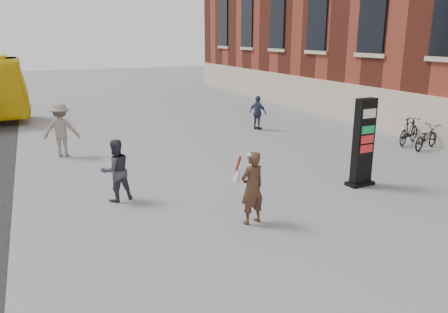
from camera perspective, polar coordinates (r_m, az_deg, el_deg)
name	(u,v)px	position (r m, az deg, el deg)	size (l,w,h in m)	color
ground	(268,230)	(9.42, 5.78, -9.50)	(100.00, 100.00, 0.00)	#9E9EA3
info_pylon	(363,143)	(12.30, 17.72, 1.71)	(0.79, 0.43, 2.39)	black
woman	(252,187)	(9.41, 3.65, -3.98)	(0.69, 0.65, 1.63)	#42281D
pedestrian_a	(116,170)	(11.03, -13.95, -1.77)	(0.76, 0.59, 1.56)	#363742
pedestrian_b	(61,130)	(15.73, -20.49, 3.29)	(1.18, 0.68, 1.83)	gray
pedestrian_c	(258,113)	(19.12, 4.44, 5.70)	(0.87, 0.36, 1.48)	#323958
bike_6	(426,137)	(17.38, 24.90, 2.28)	(0.57, 1.65, 0.87)	black
bike_7	(409,131)	(17.89, 23.02, 3.08)	(0.48, 1.69, 1.02)	black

